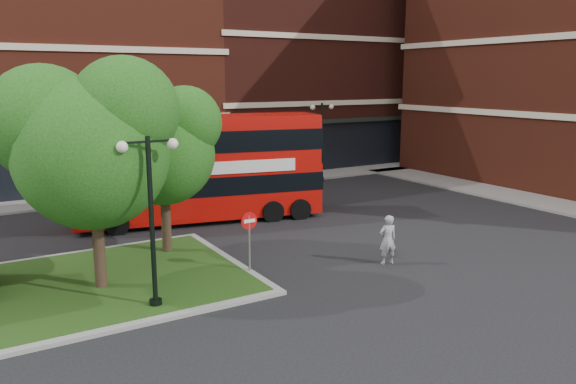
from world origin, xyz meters
TOP-DOWN VIEW (x-y plane):
  - ground at (0.00, 0.00)m, footprint 120.00×120.00m
  - pavement_far at (0.00, 16.50)m, footprint 44.00×3.00m
  - pavement_side at (16.50, 2.00)m, footprint 3.00×28.00m
  - terrace_far_right at (14.00, 24.00)m, footprint 18.00×12.00m
  - traffic_island at (-8.00, 3.00)m, footprint 12.60×7.60m
  - tree_island_west at (-6.60, 2.58)m, footprint 5.40×4.71m
  - tree_island_east at (-3.58, 5.06)m, footprint 4.46×3.90m
  - lamp_island at (-5.50, 0.20)m, footprint 1.72×0.36m
  - lamp_far_left at (2.00, 14.50)m, footprint 1.72×0.36m
  - lamp_far_right at (10.00, 14.50)m, footprint 1.72×0.36m
  - bus at (-0.44, 9.13)m, footprint 11.47×4.79m
  - woman at (2.90, -0.12)m, footprint 0.73×0.57m
  - car_silver at (0.66, 16.00)m, footprint 4.71×2.29m
  - car_white at (3.24, 14.53)m, footprint 4.30×1.79m
  - no_entry_sign at (-1.80, 1.50)m, footprint 0.59×0.07m

SIDE VIEW (x-z plane):
  - ground at x=0.00m, z-range 0.00..0.00m
  - pavement_far at x=0.00m, z-range 0.00..0.12m
  - pavement_side at x=16.50m, z-range 0.00..0.12m
  - traffic_island at x=-8.00m, z-range -0.01..0.14m
  - car_white at x=3.24m, z-range 0.00..1.38m
  - car_silver at x=0.66m, z-range 0.00..1.55m
  - woman at x=2.90m, z-range 0.00..1.79m
  - no_entry_sign at x=-1.80m, z-range 0.46..2.61m
  - bus at x=-0.44m, z-range 0.67..4.94m
  - lamp_island at x=-5.50m, z-range 0.33..5.33m
  - lamp_far_left at x=2.00m, z-range 0.33..5.33m
  - lamp_far_right at x=10.00m, z-range 0.33..5.33m
  - tree_island_east at x=-3.58m, z-range 1.10..7.39m
  - tree_island_west at x=-6.60m, z-range 1.19..8.40m
  - terrace_far_right at x=14.00m, z-range 0.00..16.00m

